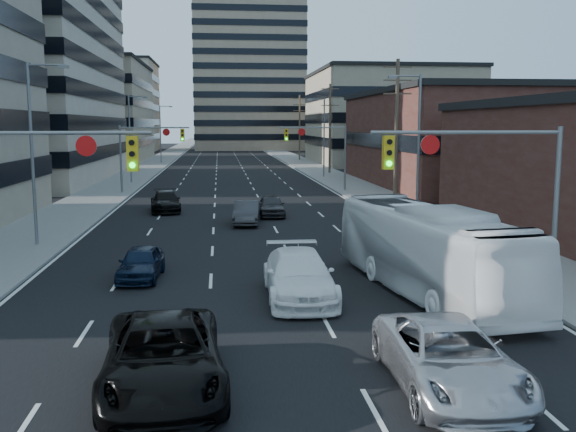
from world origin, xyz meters
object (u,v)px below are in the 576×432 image
Objects in this scene: transit_bus at (428,250)px; sedan_blue at (141,263)px; black_pickup at (163,357)px; white_van at (299,276)px; silver_suv at (449,357)px.

sedan_blue is (-10.53, 3.32, -0.95)m from transit_bus.
transit_bus is at bearing 36.98° from black_pickup.
white_van is 8.49m from silver_suv.
silver_suv is 0.48× the size of transit_bus.
transit_bus is (4.69, 0.18, 0.78)m from white_van.
black_pickup is 11.66m from transit_bus.
sedan_blue is (-5.85, 3.50, -0.17)m from white_van.
black_pickup is 1.06× the size of silver_suv.
black_pickup reaches higher than sedan_blue.
transit_bus is at bearing -14.22° from sedan_blue.
sedan_blue is at bearing 126.48° from silver_suv.
sedan_blue is (-8.30, 11.63, -0.12)m from silver_suv.
black_pickup is 6.54m from silver_suv.
silver_suv is 8.64m from transit_bus.
black_pickup is at bearing -117.63° from white_van.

